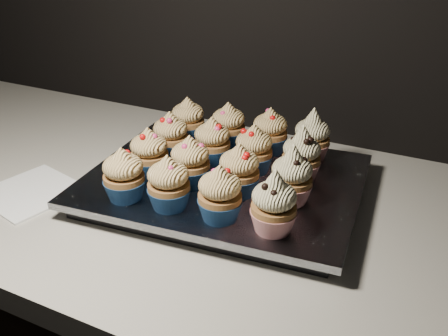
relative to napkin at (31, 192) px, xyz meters
The scene contains 20 objects.
worktop 0.44m from the napkin, 16.58° to the left, with size 2.44×0.64×0.04m, color silver.
napkin is the anchor object (origin of this frame).
baking_tray 0.32m from the napkin, 25.36° to the left, with size 0.40×0.31×0.02m, color black.
foil_lining 0.32m from the napkin, 25.36° to the left, with size 0.44×0.34×0.01m, color silver.
cupcake_0 0.20m from the napkin, ahead, with size 0.06×0.06×0.08m.
cupcake_1 0.27m from the napkin, ahead, with size 0.06×0.06×0.08m.
cupcake_2 0.35m from the napkin, ahead, with size 0.06×0.06×0.08m.
cupcake_3 0.43m from the napkin, ahead, with size 0.06×0.06×0.10m.
cupcake_4 0.21m from the napkin, 26.84° to the left, with size 0.06×0.06×0.08m.
cupcake_5 0.28m from the napkin, 20.08° to the left, with size 0.06×0.06×0.08m.
cupcake_6 0.36m from the napkin, 16.65° to the left, with size 0.06×0.06×0.08m.
cupcake_7 0.44m from the napkin, 15.33° to the left, with size 0.06×0.06×0.10m.
cupcake_8 0.25m from the napkin, 43.78° to the left, with size 0.06×0.06×0.08m.
cupcake_9 0.31m from the napkin, 35.14° to the left, with size 0.06×0.06×0.08m.
cupcake_10 0.38m from the napkin, 28.73° to the left, with size 0.06×0.06×0.08m.
cupcake_11 0.45m from the napkin, 24.94° to the left, with size 0.06×0.06×0.10m.
cupcake_12 0.30m from the napkin, 56.24° to the left, with size 0.06×0.06×0.08m.
cupcake_13 0.36m from the napkin, 46.10° to the left, with size 0.06×0.06×0.08m.
cupcake_14 0.42m from the napkin, 39.05° to the left, with size 0.06×0.06×0.08m.
cupcake_15 0.48m from the napkin, 34.01° to the left, with size 0.06×0.06×0.10m.
Camera 1 is at (0.19, 1.07, 1.32)m, focal length 40.00 mm.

